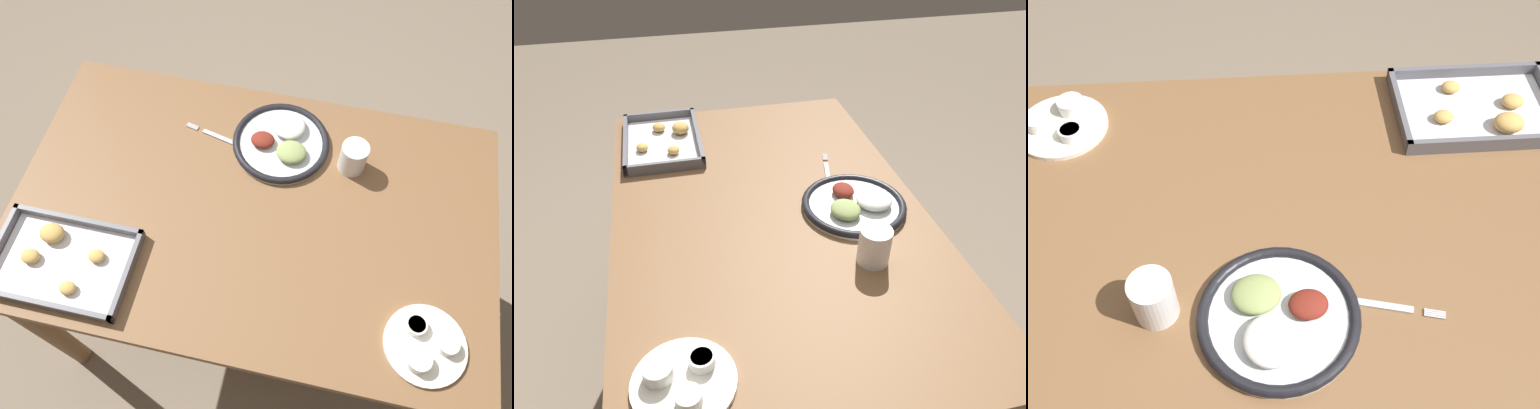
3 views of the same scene
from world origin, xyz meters
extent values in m
plane|color=#7A6B59|center=(0.00, 0.00, 0.00)|extent=(8.00, 8.00, 0.00)
cube|color=brown|center=(0.00, 0.00, 0.75)|extent=(1.25, 0.79, 0.03)
cylinder|color=brown|center=(-0.57, -0.34, 0.37)|extent=(0.06, 0.06, 0.74)
cylinder|color=brown|center=(0.57, -0.34, 0.37)|extent=(0.06, 0.06, 0.74)
cylinder|color=brown|center=(0.57, 0.34, 0.37)|extent=(0.06, 0.06, 0.74)
cylinder|color=silver|center=(-0.03, -0.22, 0.77)|extent=(0.27, 0.27, 0.01)
torus|color=black|center=(-0.03, -0.22, 0.78)|extent=(0.27, 0.27, 0.02)
ellipsoid|color=white|center=(-0.05, -0.26, 0.79)|extent=(0.09, 0.09, 0.03)
ellipsoid|color=maroon|center=(0.02, -0.20, 0.79)|extent=(0.07, 0.06, 0.03)
ellipsoid|color=#8C9E5B|center=(-0.07, -0.18, 0.79)|extent=(0.08, 0.07, 0.03)
cube|color=silver|center=(0.12, -0.20, 0.77)|extent=(0.14, 0.04, 0.00)
cylinder|color=silver|center=(0.22, -0.23, 0.77)|extent=(0.03, 0.01, 0.00)
cylinder|color=silver|center=(0.22, -0.22, 0.77)|extent=(0.03, 0.01, 0.00)
cylinder|color=silver|center=(0.23, -0.22, 0.77)|extent=(0.03, 0.01, 0.00)
cylinder|color=silver|center=(0.23, -0.22, 0.77)|extent=(0.03, 0.01, 0.00)
cylinder|color=white|center=(-0.46, 0.26, 0.77)|extent=(0.19, 0.19, 0.01)
cylinder|color=silver|center=(-0.50, 0.25, 0.79)|extent=(0.05, 0.05, 0.03)
cylinder|color=#B22819|center=(-0.50, 0.25, 0.80)|extent=(0.04, 0.04, 0.01)
cylinder|color=silver|center=(-0.43, 0.22, 0.79)|extent=(0.05, 0.05, 0.02)
cylinder|color=#51992D|center=(-0.43, 0.22, 0.80)|extent=(0.04, 0.04, 0.01)
cylinder|color=silver|center=(-0.44, 0.30, 0.79)|extent=(0.05, 0.05, 0.03)
cylinder|color=#C67F23|center=(-0.44, 0.30, 0.80)|extent=(0.04, 0.04, 0.01)
cube|color=#595960|center=(0.42, 0.25, 0.77)|extent=(0.34, 0.23, 0.01)
cube|color=silver|center=(0.42, 0.25, 0.77)|extent=(0.32, 0.21, 0.00)
cube|color=#595960|center=(0.42, 0.14, 0.79)|extent=(0.34, 0.01, 0.03)
cube|color=#595960|center=(0.42, 0.36, 0.79)|extent=(0.34, 0.01, 0.03)
cube|color=#595960|center=(0.25, 0.25, 0.79)|extent=(0.01, 0.23, 0.03)
ellipsoid|color=tan|center=(0.47, 0.19, 0.79)|extent=(0.06, 0.05, 0.03)
ellipsoid|color=tan|center=(0.50, 0.25, 0.79)|extent=(0.05, 0.04, 0.03)
ellipsoid|color=tan|center=(0.34, 0.22, 0.79)|extent=(0.04, 0.04, 0.02)
ellipsoid|color=tan|center=(0.38, 0.31, 0.78)|extent=(0.04, 0.03, 0.02)
cylinder|color=white|center=(-0.23, -0.19, 0.81)|extent=(0.07, 0.07, 0.09)
camera|label=1|loc=(-0.14, 0.59, 1.91)|focal=35.00mm
camera|label=2|loc=(-1.00, 0.23, 1.54)|focal=35.00mm
camera|label=3|loc=(-0.05, -0.67, 1.66)|focal=42.00mm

